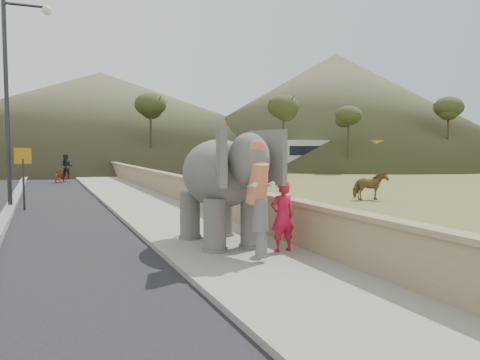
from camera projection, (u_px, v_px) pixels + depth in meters
The scene contains 16 objects.
ground at pixel (319, 306), 7.18m from camera, with size 160.00×160.00×0.00m, color olive.
road at pixel (3, 226), 14.39m from camera, with size 7.00×120.00×0.03m, color black.
median at pixel (3, 223), 14.39m from camera, with size 0.35×120.00×0.22m, color black.
walkway at pixel (163, 215), 16.35m from camera, with size 3.00×120.00×0.15m, color #9E9687.
parapet at pixel (207, 199), 16.96m from camera, with size 0.30×120.00×1.10m, color tan.
lamppost at pixel (15, 83), 17.74m from camera, with size 1.76×0.36×8.00m.
signboard at pixel (23, 168), 17.67m from camera, with size 0.60×0.08×2.40m.
cow at pixel (370, 186), 21.32m from camera, with size 0.71×1.56×1.32m, color brown.
distant_car at pixel (298, 164), 47.47m from camera, with size 1.70×4.23×1.44m, color silver.
bus_white at pixel (324, 156), 48.12m from camera, with size 2.50×11.00×3.10m, color silver.
bus_orange at pixel (405, 155), 49.50m from camera, with size 2.50×11.00×3.10m, color gold.
hill_right at pixel (335, 109), 68.41m from camera, with size 56.00×56.00×16.00m, color brown.
hill_far at pixel (101, 118), 72.87m from camera, with size 80.00×80.00×14.00m, color brown.
elephant_and_man at pixel (220, 189), 11.06m from camera, with size 2.21×3.66×2.60m.
motorcyclist at pixel (63, 172), 31.69m from camera, with size 1.54×1.95×1.96m.
trees at pixel (142, 130), 35.45m from camera, with size 48.29×43.67×8.53m.
Camera 1 is at (-3.87, -5.98, 2.43)m, focal length 35.00 mm.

